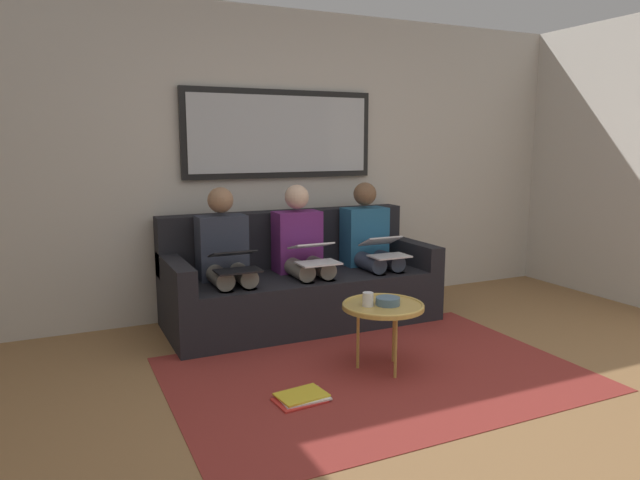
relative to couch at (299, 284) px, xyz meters
The scene contains 15 objects.
ground_plane 2.15m from the couch, 90.00° to the left, with size 6.00×5.20×0.10m, color olive.
wall_rear 1.10m from the couch, 90.00° to the right, with size 6.00×0.12×2.60m, color beige.
area_rug 1.30m from the couch, 90.00° to the left, with size 2.60×1.80×0.01m, color maroon.
couch is the anchor object (origin of this frame).
framed_mirror 1.30m from the couch, 90.00° to the right, with size 1.72×0.05×0.75m.
coffee_table 1.23m from the couch, 93.64° to the left, with size 0.53×0.53×0.45m.
cup 1.22m from the couch, 88.66° to the left, with size 0.07×0.07×0.09m, color silver.
bowl 1.25m from the couch, 94.75° to the left, with size 0.16×0.16×0.05m, color slate.
person_left 0.71m from the couch, behind, with size 0.38×0.58×1.14m.
laptop_silver 0.77m from the couch, 154.52° to the left, with size 0.32×0.35×0.16m.
person_middle 0.31m from the couch, 90.00° to the left, with size 0.38×0.58×1.14m.
laptop_white 0.44m from the couch, 90.00° to the left, with size 0.32×0.36×0.15m.
person_right 0.71m from the couch, ahead, with size 0.38×0.58×1.14m.
laptop_black 0.78m from the couch, 26.24° to the left, with size 0.33×0.33×0.14m.
magazine_stack 1.57m from the couch, 67.52° to the left, with size 0.32×0.25×0.03m.
Camera 1 is at (1.82, 2.19, 1.48)m, focal length 32.32 mm.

